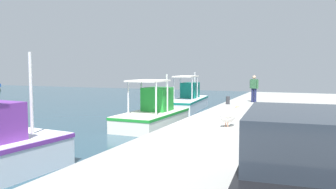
{
  "coord_description": "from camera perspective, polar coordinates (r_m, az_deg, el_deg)",
  "views": [
    {
      "loc": [
        -13.49,
        -4.8,
        2.95
      ],
      "look_at": [
        1.06,
        1.25,
        1.72
      ],
      "focal_mm": 35.68,
      "sensor_mm": 36.0,
      "label": 1
    }
  ],
  "objects": [
    {
      "name": "quay_pier",
      "position": [
        13.73,
        23.15,
        -6.6
      ],
      "size": [
        36.0,
        10.0,
        0.8
      ],
      "primitive_type": "cube",
      "color": "#9E9E99",
      "rests_on": "ground"
    },
    {
      "name": "fishing_boat_second",
      "position": [
        16.93,
        -2.57,
        -3.37
      ],
      "size": [
        4.96,
        2.24,
        2.64
      ],
      "color": "silver",
      "rests_on": "ground"
    },
    {
      "name": "fishing_boat_third",
      "position": [
        23.82,
        3.44,
        -1.09
      ],
      "size": [
        6.19,
        2.39,
        2.67
      ],
      "color": "white",
      "rests_on": "ground"
    },
    {
      "name": "pelican",
      "position": [
        12.47,
        10.17,
        -3.67
      ],
      "size": [
        0.9,
        0.72,
        0.82
      ],
      "color": "tan",
      "rests_on": "quay_pier"
    },
    {
      "name": "fisherman_standing",
      "position": [
        21.93,
        14.48,
        1.19
      ],
      "size": [
        0.41,
        0.58,
        1.71
      ],
      "color": "#1E234C",
      "rests_on": "quay_pier"
    },
    {
      "name": "parked_car",
      "position": [
        5.17,
        22.37,
        -11.99
      ],
      "size": [
        4.2,
        2.08,
        1.57
      ],
      "color": "black",
      "rests_on": "quay_pier"
    },
    {
      "name": "mooring_bollard_second",
      "position": [
        20.44,
        10.18,
        -0.98
      ],
      "size": [
        0.23,
        0.23,
        0.47
      ],
      "primitive_type": "cylinder",
      "color": "#333338",
      "rests_on": "quay_pier"
    }
  ]
}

